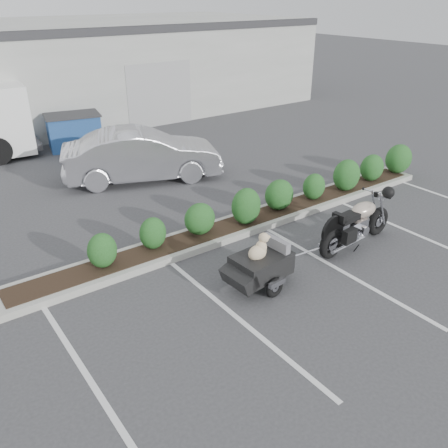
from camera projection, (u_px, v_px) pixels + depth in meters
ground at (278, 276)px, 9.64m from camera, size 90.00×90.00×0.00m
planter_kerb at (249, 222)px, 11.73m from camera, size 12.00×1.00×0.15m
building at (25, 71)px, 21.10m from camera, size 26.00×10.00×4.00m
motorcycle at (357, 224)px, 10.56m from camera, size 2.42×0.83×1.39m
pet_trailer at (260, 264)px, 9.14m from camera, size 1.94×1.08×1.15m
sedan at (142, 155)px, 14.27m from camera, size 4.95×3.20×1.54m
dumpster at (74, 131)px, 17.24m from camera, size 2.12×1.65×1.25m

